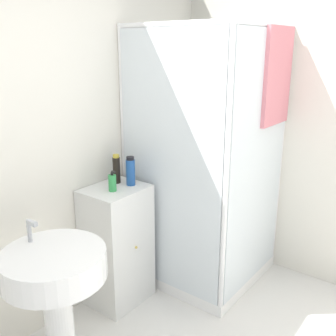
# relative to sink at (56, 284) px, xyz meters

# --- Properties ---
(wall_back) EXTENTS (6.40, 0.06, 2.50)m
(wall_back) POSITION_rel_sink_xyz_m (0.34, 0.54, 0.58)
(wall_back) COLOR silver
(wall_back) RESTS_ON ground_plane
(shower_enclosure) EXTENTS (0.95, 0.98, 2.05)m
(shower_enclosure) POSITION_rel_sink_xyz_m (1.48, -0.05, -0.10)
(shower_enclosure) COLOR white
(shower_enclosure) RESTS_ON ground_plane
(vanity_cabinet) EXTENTS (0.45, 0.39, 0.92)m
(vanity_cabinet) POSITION_rel_sink_xyz_m (0.79, 0.33, -0.21)
(vanity_cabinet) COLOR silver
(vanity_cabinet) RESTS_ON ground_plane
(sink) EXTENTS (0.56, 0.56, 1.00)m
(sink) POSITION_rel_sink_xyz_m (0.00, 0.00, 0.00)
(sink) COLOR white
(sink) RESTS_ON ground_plane
(soap_dispenser) EXTENTS (0.06, 0.06, 0.15)m
(soap_dispenser) POSITION_rel_sink_xyz_m (0.74, 0.29, 0.31)
(soap_dispenser) COLOR green
(soap_dispenser) RESTS_ON vanity_cabinet
(shampoo_bottle_tall_black) EXTENTS (0.05, 0.05, 0.22)m
(shampoo_bottle_tall_black) POSITION_rel_sink_xyz_m (0.88, 0.39, 0.36)
(shampoo_bottle_tall_black) COLOR black
(shampoo_bottle_tall_black) RESTS_ON vanity_cabinet
(shampoo_bottle_blue) EXTENTS (0.07, 0.07, 0.22)m
(shampoo_bottle_blue) POSITION_rel_sink_xyz_m (0.91, 0.28, 0.35)
(shampoo_bottle_blue) COLOR #1E4C93
(shampoo_bottle_blue) RESTS_ON vanity_cabinet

